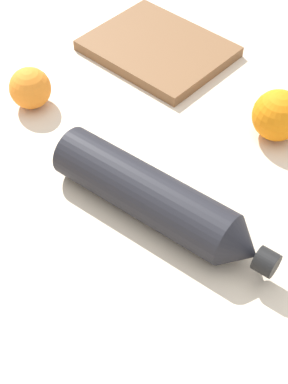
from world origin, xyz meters
TOP-DOWN VIEW (x-y plane):
  - ground_plane at (0.00, 0.00)m, footprint 2.40×2.40m
  - water_bottle at (-0.05, 0.02)m, footprint 0.31×0.07m
  - orange_0 at (0.24, -0.04)m, footprint 0.06×0.06m
  - orange_1 at (-0.09, -0.21)m, footprint 0.07×0.07m
  - cutting_board at (0.17, -0.27)m, footprint 0.24×0.19m

SIDE VIEW (x-z plane):
  - ground_plane at x=0.00m, z-range 0.00..0.00m
  - cutting_board at x=0.17m, z-range 0.00..0.02m
  - orange_0 at x=0.24m, z-range 0.00..0.06m
  - water_bottle at x=-0.05m, z-range 0.00..0.07m
  - orange_1 at x=-0.09m, z-range 0.00..0.07m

